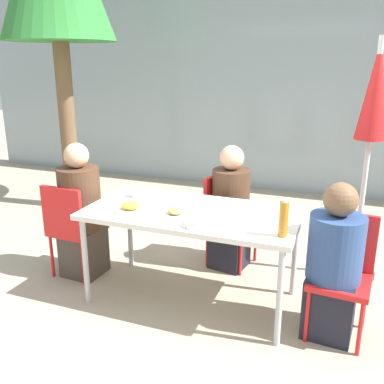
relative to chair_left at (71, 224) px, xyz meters
name	(u,v)px	position (x,y,z in m)	size (l,w,h in m)	color
ground_plane	(192,298)	(1.12, 0.02, -0.50)	(24.00, 24.00, 0.00)	tan
building_facade	(277,87)	(1.12, 3.42, 1.00)	(10.00, 0.20, 3.00)	#89999E
dining_table	(192,217)	(1.12, 0.02, 0.20)	(1.63, 0.83, 0.76)	silver
chair_left	(71,224)	(0.00, 0.00, 0.00)	(0.42, 0.42, 0.86)	red
person_left	(81,215)	(0.05, 0.08, 0.07)	(0.36, 0.36, 1.20)	#473D33
chair_right	(342,266)	(2.24, 0.01, 0.00)	(0.43, 0.43, 0.86)	red
person_right	(333,267)	(2.18, -0.07, 0.02)	(0.37, 0.37, 1.11)	black
chair_far	(225,213)	(1.17, 0.75, 0.00)	(0.46, 0.46, 0.86)	red
person_far	(230,211)	(1.24, 0.69, 0.05)	(0.35, 0.35, 1.15)	black
closed_umbrella	(372,115)	(2.34, 0.91, 0.94)	(0.36, 0.36, 2.05)	#333333
plate_0	(131,207)	(0.68, -0.14, 0.29)	(0.26, 0.26, 0.07)	white
plate_1	(175,213)	(1.04, -0.13, 0.28)	(0.22, 0.22, 0.06)	white
bottle	(284,219)	(1.85, -0.24, 0.38)	(0.06, 0.06, 0.26)	#B7751E
drinking_cup	(136,192)	(0.55, 0.18, 0.30)	(0.08, 0.08, 0.08)	white
salad_bowl	(197,223)	(1.27, -0.27, 0.28)	(0.18, 0.18, 0.05)	white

